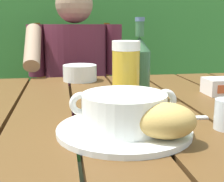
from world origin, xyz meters
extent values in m
cube|color=#533619|center=(-0.16, 0.00, 0.73)|extent=(0.15, 0.99, 0.04)
cube|color=#533619|center=(0.00, 0.00, 0.73)|extent=(0.15, 0.99, 0.04)
cube|color=#533619|center=(0.16, 0.00, 0.73)|extent=(0.15, 0.99, 0.04)
cube|color=#533619|center=(0.33, 0.00, 0.73)|extent=(0.15, 0.99, 0.04)
cube|color=#533619|center=(0.00, 0.46, 0.67)|extent=(1.42, 0.03, 0.08)
cube|color=#33742F|center=(0.00, 1.54, 0.96)|extent=(3.22, 0.60, 1.91)
cylinder|color=#4C3823|center=(0.06, 1.69, 0.59)|extent=(0.10, 0.10, 1.18)
cylinder|color=#4C3823|center=(0.26, 1.69, 0.93)|extent=(0.10, 0.10, 1.86)
cylinder|color=#55370E|center=(0.17, 0.67, 0.23)|extent=(0.04, 0.04, 0.46)
cylinder|color=#55370E|center=(-0.25, 0.67, 0.23)|extent=(0.04, 0.04, 0.46)
cylinder|color=#55370E|center=(0.17, 1.08, 0.23)|extent=(0.04, 0.04, 0.46)
cylinder|color=#55370E|center=(-0.25, 1.08, 0.23)|extent=(0.04, 0.04, 0.46)
cube|color=#55370E|center=(-0.04, 0.87, 0.47)|extent=(0.46, 0.45, 0.02)
cylinder|color=#55370E|center=(0.17, 1.08, 0.72)|extent=(0.04, 0.04, 0.52)
cylinder|color=#55370E|center=(-0.25, 1.08, 0.72)|extent=(0.04, 0.04, 0.52)
cube|color=#55370E|center=(-0.04, 1.08, 0.64)|extent=(0.42, 0.02, 0.04)
cube|color=#55370E|center=(-0.04, 1.08, 0.78)|extent=(0.42, 0.02, 0.04)
cube|color=#55370E|center=(-0.04, 1.08, 0.91)|extent=(0.42, 0.02, 0.04)
cylinder|color=#55202F|center=(0.05, 0.57, 0.23)|extent=(0.11, 0.11, 0.45)
cylinder|color=#55202F|center=(0.05, 0.67, 0.51)|extent=(0.13, 0.40, 0.13)
cylinder|color=#55202F|center=(-0.12, 0.57, 0.23)|extent=(0.11, 0.11, 0.45)
cylinder|color=#55202F|center=(-0.12, 0.67, 0.51)|extent=(0.13, 0.40, 0.13)
cylinder|color=#55202F|center=(-0.04, 0.77, 0.74)|extent=(0.32, 0.32, 0.47)
sphere|color=#987A60|center=(-0.04, 0.77, 1.08)|extent=(0.19, 0.19, 0.19)
sphere|color=black|center=(-0.04, 0.77, 1.10)|extent=(0.18, 0.18, 0.18)
cylinder|color=#55202F|center=(0.16, 0.75, 0.85)|extent=(0.08, 0.08, 0.26)
cylinder|color=#55202F|center=(-0.24, 0.75, 0.85)|extent=(0.08, 0.08, 0.26)
cylinder|color=#987A60|center=(-0.24, 0.59, 0.88)|extent=(0.07, 0.25, 0.21)
cylinder|color=white|center=(0.02, -0.24, 0.76)|extent=(0.29, 0.29, 0.01)
cylinder|color=white|center=(0.02, -0.24, 0.80)|extent=(0.18, 0.18, 0.07)
cylinder|color=orange|center=(0.02, -0.24, 0.82)|extent=(0.16, 0.16, 0.01)
torus|color=white|center=(-0.07, -0.24, 0.82)|extent=(0.05, 0.01, 0.05)
torus|color=white|center=(0.11, -0.24, 0.82)|extent=(0.05, 0.01, 0.05)
ellipsoid|color=tan|center=(0.09, -0.32, 0.80)|extent=(0.14, 0.12, 0.07)
cylinder|color=gold|center=(0.07, -0.02, 0.83)|extent=(0.08, 0.08, 0.16)
cylinder|color=white|center=(0.07, -0.02, 0.92)|extent=(0.08, 0.08, 0.03)
cylinder|color=#345E39|center=(0.12, 0.04, 0.83)|extent=(0.07, 0.07, 0.15)
cone|color=#345E39|center=(0.12, 0.04, 0.92)|extent=(0.07, 0.07, 0.04)
cylinder|color=#345E39|center=(0.12, 0.04, 0.96)|extent=(0.03, 0.03, 0.04)
cylinder|color=#4B5F7D|center=(0.12, 0.04, 0.99)|extent=(0.03, 0.03, 0.01)
cube|color=white|center=(0.42, 0.07, 0.78)|extent=(0.12, 0.09, 0.05)
cube|color=silver|center=(0.19, -0.17, 0.75)|extent=(0.12, 0.03, 0.00)
cube|color=black|center=(0.12, -0.17, 0.76)|extent=(0.06, 0.02, 0.01)
cylinder|color=white|center=(-0.04, 0.40, 0.78)|extent=(0.14, 0.14, 0.06)
camera|label=1|loc=(-0.11, -0.86, 0.98)|focal=49.84mm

